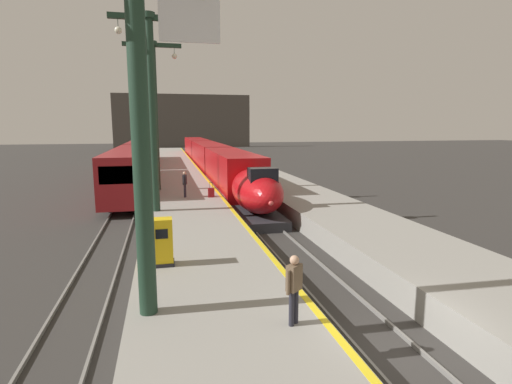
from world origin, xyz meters
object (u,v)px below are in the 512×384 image
at_px(station_column_far, 154,104).
at_px(passenger_mid_platform, 294,284).
at_px(ticket_machine_yellow, 162,244).
at_px(station_column_mid, 152,97).
at_px(regional_train_adjacent, 137,160).
at_px(highspeed_train_main, 210,158).
at_px(passenger_near_edge, 185,182).
at_px(rolling_suitcase, 211,193).
at_px(station_column_near, 141,96).

bearing_deg(station_column_far, passenger_mid_platform, -81.13).
distance_m(station_column_far, ticket_machine_yellow, 17.47).
relative_size(station_column_mid, station_column_far, 0.99).
height_order(regional_train_adjacent, station_column_far, station_column_far).
relative_size(highspeed_train_main, regional_train_adjacent, 1.55).
distance_m(highspeed_train_main, ticket_machine_yellow, 34.67).
xyz_separation_m(highspeed_train_main, passenger_near_edge, (-4.12, -21.24, 0.08)).
height_order(regional_train_adjacent, rolling_suitcase, regional_train_adjacent).
bearing_deg(regional_train_adjacent, ticket_machine_yellow, -85.15).
bearing_deg(passenger_near_edge, passenger_mid_platform, -84.99).
bearing_deg(station_column_mid, ticket_machine_yellow, -87.77).
bearing_deg(rolling_suitcase, station_column_near, -101.94).
distance_m(rolling_suitcase, ticket_machine_yellow, 12.98).
height_order(station_column_near, ticket_machine_yellow, station_column_near).
xyz_separation_m(station_column_near, passenger_mid_platform, (3.29, -1.39, -4.30)).
distance_m(regional_train_adjacent, passenger_near_edge, 17.50).
xyz_separation_m(passenger_mid_platform, ticket_machine_yellow, (-3.00, 4.87, -0.25)).
relative_size(station_column_mid, passenger_near_edge, 6.13).
xyz_separation_m(regional_train_adjacent, ticket_machine_yellow, (2.55, -30.02, -0.34)).
xyz_separation_m(station_column_mid, passenger_near_edge, (1.78, 3.98, -5.15)).
xyz_separation_m(station_column_far, passenger_mid_platform, (3.35, -21.47, -5.20)).
bearing_deg(station_column_far, highspeed_train_main, 71.50).
height_order(regional_train_adjacent, station_column_mid, station_column_mid).
xyz_separation_m(station_column_near, rolling_suitcase, (3.40, 16.07, -4.99)).
bearing_deg(passenger_near_edge, station_column_far, 116.29).
relative_size(station_column_near, station_column_far, 0.82).
bearing_deg(passenger_mid_platform, passenger_near_edge, 95.01).
height_order(highspeed_train_main, passenger_near_edge, highspeed_train_main).
height_order(station_column_mid, rolling_suitcase, station_column_mid).
bearing_deg(ticket_machine_yellow, regional_train_adjacent, 94.85).
bearing_deg(station_column_mid, passenger_near_edge, 65.83).
distance_m(regional_train_adjacent, station_column_near, 33.84).
relative_size(station_column_near, passenger_mid_platform, 5.08).
bearing_deg(ticket_machine_yellow, passenger_mid_platform, -58.38).
height_order(station_column_far, passenger_mid_platform, station_column_far).
xyz_separation_m(highspeed_train_main, ticket_machine_yellow, (-5.55, -34.22, -0.17)).
relative_size(regional_train_adjacent, passenger_mid_platform, 21.66).
bearing_deg(rolling_suitcase, station_column_far, 130.81).
relative_size(station_column_near, passenger_near_edge, 5.08).
relative_size(station_column_mid, rolling_suitcase, 10.54).
height_order(regional_train_adjacent, ticket_machine_yellow, regional_train_adjacent).
distance_m(station_column_near, passenger_near_edge, 17.10).
relative_size(highspeed_train_main, rolling_suitcase, 57.77).
bearing_deg(passenger_mid_platform, ticket_machine_yellow, 121.62).
bearing_deg(highspeed_train_main, station_column_far, -108.50).
bearing_deg(regional_train_adjacent, passenger_mid_platform, -80.96).
bearing_deg(rolling_suitcase, station_column_mid, -133.97).
distance_m(regional_train_adjacent, station_column_far, 14.53).
xyz_separation_m(rolling_suitcase, ticket_machine_yellow, (-3.11, -12.59, 0.44)).
height_order(highspeed_train_main, passenger_mid_platform, highspeed_train_main).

